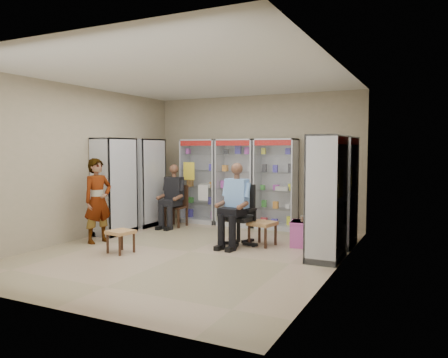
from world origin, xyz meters
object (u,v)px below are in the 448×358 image
at_px(cabinet_back_left, 201,181).
at_px(seated_shopkeeper, 237,207).
at_px(cabinet_left_near, 114,186).
at_px(cabinet_back_right, 276,184).
at_px(pink_trunk, 305,234).
at_px(wooden_chair, 176,206).
at_px(cabinet_right_far, 340,192).
at_px(cabinet_back_mid, 237,182).
at_px(cabinet_left_far, 146,182).
at_px(office_chair, 238,215).
at_px(woven_stool_a, 262,234).
at_px(standing_man, 98,201).
at_px(cabinet_right_near, 327,198).
at_px(woven_stool_b, 121,242).

bearing_deg(cabinet_back_left, seated_shopkeeper, -46.55).
bearing_deg(cabinet_left_near, cabinet_back_right, 125.65).
bearing_deg(pink_trunk, wooden_chair, 167.34).
height_order(cabinet_back_right, cabinet_right_far, same).
bearing_deg(cabinet_back_mid, cabinet_left_far, -153.68).
xyz_separation_m(office_chair, woven_stool_a, (0.40, 0.18, -0.34)).
bearing_deg(cabinet_back_right, cabinet_left_far, -161.81).
height_order(cabinet_back_right, standing_man, cabinet_back_right).
bearing_deg(cabinet_left_near, cabinet_back_mid, 137.20).
xyz_separation_m(cabinet_left_near, pink_trunk, (3.90, 0.58, -0.77)).
xyz_separation_m(cabinet_back_left, office_chair, (1.84, -1.89, -0.44)).
bearing_deg(cabinet_left_near, standing_man, 19.01).
height_order(cabinet_left_near, office_chair, cabinet_left_near).
bearing_deg(cabinet_right_near, office_chair, 78.72).
relative_size(cabinet_back_left, seated_shopkeeper, 1.40).
xyz_separation_m(cabinet_back_right, cabinet_right_near, (1.63, -2.23, 0.00)).
bearing_deg(seated_shopkeeper, woven_stool_a, 33.79).
height_order(cabinet_left_far, seated_shopkeeper, cabinet_left_far).
bearing_deg(wooden_chair, standing_man, -100.72).
height_order(pink_trunk, woven_stool_b, pink_trunk).
bearing_deg(wooden_chair, cabinet_back_mid, 31.31).
height_order(cabinet_left_far, pink_trunk, cabinet_left_far).
relative_size(cabinet_right_far, cabinet_left_far, 1.00).
distance_m(cabinet_back_right, cabinet_right_far, 1.98).
relative_size(wooden_chair, pink_trunk, 1.96).
height_order(wooden_chair, office_chair, office_chair).
relative_size(pink_trunk, standing_man, 0.30).
relative_size(cabinet_right_far, pink_trunk, 4.17).
relative_size(cabinet_left_far, cabinet_left_near, 1.00).
distance_m(cabinet_back_mid, woven_stool_b, 3.48).
relative_size(cabinet_back_right, woven_stool_a, 4.54).
bearing_deg(office_chair, cabinet_back_mid, 119.76).
height_order(office_chair, pink_trunk, office_chair).
bearing_deg(cabinet_right_far, cabinet_back_right, 55.27).
xyz_separation_m(seated_shopkeeper, pink_trunk, (1.13, 0.49, -0.48)).
bearing_deg(woven_stool_b, office_chair, 42.31).
height_order(cabinet_back_left, woven_stool_a, cabinet_back_left).
xyz_separation_m(cabinet_right_far, standing_man, (-4.18, -1.71, -0.20)).
height_order(cabinet_back_mid, cabinet_left_near, same).
bearing_deg(office_chair, cabinet_back_right, 92.77).
xyz_separation_m(pink_trunk, woven_stool_a, (-0.73, -0.26, -0.01)).
height_order(cabinet_back_mid, cabinet_right_near, same).
bearing_deg(office_chair, cabinet_back_left, 138.76).
xyz_separation_m(cabinet_back_left, cabinet_left_near, (-0.93, -2.03, 0.00)).
bearing_deg(cabinet_back_right, office_chair, -91.80).
distance_m(cabinet_right_far, woven_stool_a, 1.61).
bearing_deg(cabinet_left_near, cabinet_right_far, 101.41).
bearing_deg(cabinet_back_left, wooden_chair, -108.90).
bearing_deg(cabinet_back_left, office_chair, -45.81).
distance_m(cabinet_back_left, woven_stool_a, 2.93).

